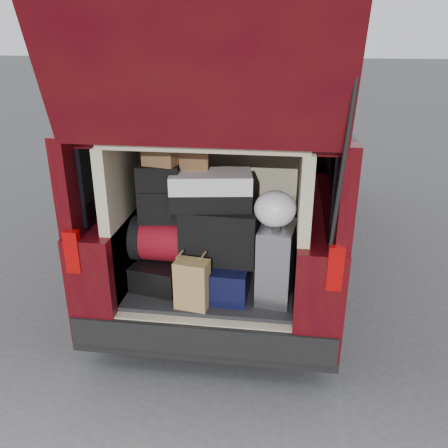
{
  "coord_description": "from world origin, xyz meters",
  "views": [
    {
      "loc": [
        0.52,
        -3.02,
        2.41
      ],
      "look_at": [
        0.09,
        0.2,
        1.05
      ],
      "focal_mm": 38.0,
      "sensor_mm": 36.0,
      "label": 1
    }
  ],
  "objects_px": {
    "silver_roller": "(276,262)",
    "black_soft_case": "(220,234)",
    "black_hardshell": "(164,270)",
    "backpack": "(159,194)",
    "kraft_bag": "(192,284)",
    "twotone_duffel": "(211,190)",
    "navy_hardshell": "(219,273)",
    "red_duffel": "(167,239)"
  },
  "relations": [
    {
      "from": "black_hardshell",
      "to": "backpack",
      "type": "xyz_separation_m",
      "value": [
        0.0,
        -0.03,
        0.64
      ]
    },
    {
      "from": "silver_roller",
      "to": "kraft_bag",
      "type": "xyz_separation_m",
      "value": [
        -0.58,
        -0.22,
        -0.1
      ]
    },
    {
      "from": "silver_roller",
      "to": "twotone_duffel",
      "type": "xyz_separation_m",
      "value": [
        -0.49,
        0.1,
        0.49
      ]
    },
    {
      "from": "kraft_bag",
      "to": "twotone_duffel",
      "type": "bearing_deg",
      "value": 83.08
    },
    {
      "from": "backpack",
      "to": "black_soft_case",
      "type": "bearing_deg",
      "value": -6.81
    },
    {
      "from": "backpack",
      "to": "navy_hardshell",
      "type": "bearing_deg",
      "value": -8.89
    },
    {
      "from": "black_hardshell",
      "to": "kraft_bag",
      "type": "bearing_deg",
      "value": -36.64
    },
    {
      "from": "red_duffel",
      "to": "twotone_duffel",
      "type": "xyz_separation_m",
      "value": [
        0.35,
        -0.01,
        0.41
      ]
    },
    {
      "from": "kraft_bag",
      "to": "navy_hardshell",
      "type": "bearing_deg",
      "value": 70.47
    },
    {
      "from": "black_hardshell",
      "to": "red_duffel",
      "type": "bearing_deg",
      "value": 23.99
    },
    {
      "from": "red_duffel",
      "to": "black_soft_case",
      "type": "bearing_deg",
      "value": -2.38
    },
    {
      "from": "black_hardshell",
      "to": "backpack",
      "type": "height_order",
      "value": "backpack"
    },
    {
      "from": "navy_hardshell",
      "to": "black_hardshell",
      "type": "bearing_deg",
      "value": 176.71
    },
    {
      "from": "navy_hardshell",
      "to": "silver_roller",
      "type": "bearing_deg",
      "value": -7.41
    },
    {
      "from": "black_hardshell",
      "to": "twotone_duffel",
      "type": "relative_size",
      "value": 0.86
    },
    {
      "from": "navy_hardshell",
      "to": "kraft_bag",
      "type": "height_order",
      "value": "kraft_bag"
    },
    {
      "from": "black_soft_case",
      "to": "silver_roller",
      "type": "bearing_deg",
      "value": -7.8
    },
    {
      "from": "silver_roller",
      "to": "kraft_bag",
      "type": "distance_m",
      "value": 0.63
    },
    {
      "from": "silver_roller",
      "to": "black_soft_case",
      "type": "bearing_deg",
      "value": 175.72
    },
    {
      "from": "navy_hardshell",
      "to": "black_soft_case",
      "type": "relative_size",
      "value": 1.03
    },
    {
      "from": "navy_hardshell",
      "to": "backpack",
      "type": "distance_m",
      "value": 0.76
    },
    {
      "from": "navy_hardshell",
      "to": "backpack",
      "type": "height_order",
      "value": "backpack"
    },
    {
      "from": "kraft_bag",
      "to": "twotone_duffel",
      "type": "height_order",
      "value": "twotone_duffel"
    },
    {
      "from": "navy_hardshell",
      "to": "black_soft_case",
      "type": "distance_m",
      "value": 0.32
    },
    {
      "from": "kraft_bag",
      "to": "twotone_duffel",
      "type": "distance_m",
      "value": 0.68
    },
    {
      "from": "kraft_bag",
      "to": "backpack",
      "type": "relative_size",
      "value": 0.85
    },
    {
      "from": "red_duffel",
      "to": "black_soft_case",
      "type": "distance_m",
      "value": 0.43
    },
    {
      "from": "black_hardshell",
      "to": "backpack",
      "type": "distance_m",
      "value": 0.65
    },
    {
      "from": "navy_hardshell",
      "to": "silver_roller",
      "type": "height_order",
      "value": "silver_roller"
    },
    {
      "from": "backpack",
      "to": "twotone_duffel",
      "type": "relative_size",
      "value": 0.74
    },
    {
      "from": "black_soft_case",
      "to": "twotone_duffel",
      "type": "relative_size",
      "value": 0.96
    },
    {
      "from": "black_hardshell",
      "to": "backpack",
      "type": "relative_size",
      "value": 1.16
    },
    {
      "from": "navy_hardshell",
      "to": "red_duffel",
      "type": "xyz_separation_m",
      "value": [
        -0.41,
        0.05,
        0.24
      ]
    },
    {
      "from": "silver_roller",
      "to": "kraft_bag",
      "type": "bearing_deg",
      "value": -152.41
    },
    {
      "from": "kraft_bag",
      "to": "red_duffel",
      "type": "xyz_separation_m",
      "value": [
        -0.26,
        0.33,
        0.18
      ]
    },
    {
      "from": "red_duffel",
      "to": "backpack",
      "type": "relative_size",
      "value": 1.19
    },
    {
      "from": "black_soft_case",
      "to": "kraft_bag",
      "type": "bearing_deg",
      "value": -113.98
    },
    {
      "from": "kraft_bag",
      "to": "twotone_duffel",
      "type": "relative_size",
      "value": 0.62
    },
    {
      "from": "kraft_bag",
      "to": "backpack",
      "type": "bearing_deg",
      "value": 143.53
    },
    {
      "from": "black_hardshell",
      "to": "backpack",
      "type": "bearing_deg",
      "value": -73.61
    },
    {
      "from": "red_duffel",
      "to": "backpack",
      "type": "xyz_separation_m",
      "value": [
        -0.03,
        -0.04,
        0.38
      ]
    },
    {
      "from": "black_soft_case",
      "to": "twotone_duffel",
      "type": "distance_m",
      "value": 0.34
    }
  ]
}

